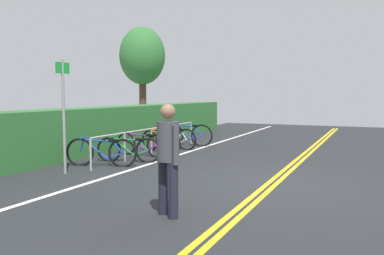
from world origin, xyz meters
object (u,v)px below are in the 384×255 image
(bicycle_0, at_px, (101,152))
(sign_post_near, at_px, (64,106))
(bicycle_2, at_px, (141,144))
(bicycle_5, at_px, (187,135))
(bike_rack, at_px, (151,135))
(tree_mid, at_px, (142,57))
(bicycle_1, at_px, (128,150))
(pedestrian, at_px, (168,153))
(bicycle_4, at_px, (174,138))
(bicycle_3, at_px, (161,141))

(bicycle_0, bearing_deg, sign_post_near, 172.03)
(bicycle_2, height_order, bicycle_5, bicycle_5)
(bike_rack, height_order, bicycle_5, bike_rack)
(bicycle_5, relative_size, tree_mid, 0.37)
(bike_rack, distance_m, bicycle_1, 1.42)
(bike_rack, relative_size, bicycle_1, 3.33)
(bicycle_0, relative_size, tree_mid, 0.36)
(bicycle_0, bearing_deg, bicycle_2, -0.65)
(bike_rack, xyz_separation_m, bicycle_1, (-1.39, -0.12, -0.25))
(bike_rack, relative_size, bicycle_2, 3.19)
(pedestrian, bearing_deg, tree_mid, 32.61)
(bike_rack, height_order, bicycle_4, bike_rack)
(bicycle_0, bearing_deg, bike_rack, -3.53)
(bicycle_2, distance_m, pedestrian, 5.83)
(pedestrian, bearing_deg, sign_post_near, 62.44)
(bicycle_1, bearing_deg, pedestrian, -140.24)
(bicycle_1, xyz_separation_m, tree_mid, (7.57, 4.13, 3.13))
(bicycle_3, relative_size, bicycle_4, 0.95)
(bicycle_2, height_order, bicycle_3, bicycle_3)
(pedestrian, relative_size, sign_post_near, 0.65)
(sign_post_near, bearing_deg, bicycle_3, -5.12)
(bicycle_2, bearing_deg, pedestrian, -144.84)
(bicycle_4, distance_m, pedestrian, 7.21)
(bicycle_2, height_order, tree_mid, tree_mid)
(bicycle_1, bearing_deg, bicycle_4, 1.44)
(bike_rack, xyz_separation_m, bicycle_5, (2.24, -0.11, -0.21))
(bicycle_0, relative_size, bicycle_1, 1.03)
(bicycle_2, height_order, bicycle_4, bicycle_4)
(bicycle_1, bearing_deg, bicycle_0, 162.41)
(bicycle_3, distance_m, pedestrian, 6.46)
(bicycle_3, xyz_separation_m, tree_mid, (5.71, 4.06, 3.12))
(bicycle_1, bearing_deg, tree_mid, 28.60)
(bicycle_3, relative_size, tree_mid, 0.33)
(bicycle_5, distance_m, pedestrian, 8.01)
(bike_rack, relative_size, bicycle_4, 3.36)
(bicycle_3, distance_m, tree_mid, 7.67)
(bicycle_0, relative_size, bicycle_5, 0.98)
(bicycle_1, relative_size, tree_mid, 0.35)
(bicycle_2, distance_m, tree_mid, 8.24)
(bicycle_0, bearing_deg, tree_mid, 24.82)
(bicycle_0, height_order, pedestrian, pedestrian)
(bicycle_2, height_order, pedestrian, pedestrian)
(bicycle_5, distance_m, tree_mid, 6.48)
(bicycle_0, distance_m, bicycle_5, 4.44)
(bicycle_4, bearing_deg, bicycle_2, 174.45)
(bicycle_2, relative_size, tree_mid, 0.36)
(tree_mid, bearing_deg, bicycle_0, -155.18)
(bicycle_0, height_order, bicycle_3, bicycle_0)
(bicycle_0, bearing_deg, bicycle_4, -3.03)
(pedestrian, bearing_deg, bicycle_4, 26.20)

